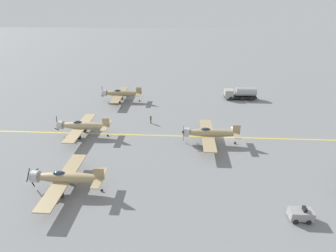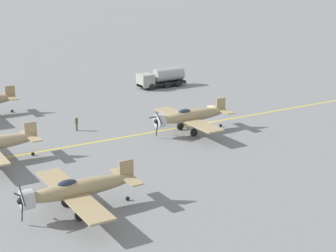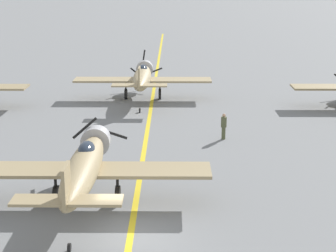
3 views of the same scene
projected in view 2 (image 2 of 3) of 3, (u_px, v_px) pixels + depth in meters
The scene contains 6 objects.
ground_plane at pixel (202, 124), 70.22m from camera, with size 400.00×400.00×0.00m, color slate.
taxiway_stripe at pixel (202, 124), 70.22m from camera, with size 0.30×160.00×0.01m, color yellow.
airplane_far_left at pixel (76, 189), 44.95m from camera, with size 12.00×9.98×3.65m.
airplane_mid_center at pixel (190, 116), 66.06m from camera, with size 12.00×9.98×3.65m.
fuel_tanker at pixel (161, 78), 90.18m from camera, with size 2.67×8.00×2.98m.
ground_crew_walking at pixel (76, 123), 67.08m from camera, with size 0.39×0.39×1.77m.
Camera 2 is at (-55.73, 38.17, 19.64)m, focal length 60.00 mm.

